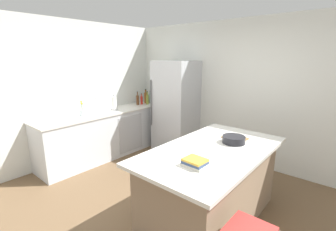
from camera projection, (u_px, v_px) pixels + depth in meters
name	position (u px, v px, depth m)	size (l,w,h in m)	color
ground_plane	(158.00, 214.00, 3.02)	(7.20, 7.20, 0.00)	brown
wall_rear	(240.00, 93.00, 4.37)	(6.00, 0.10, 2.60)	silver
wall_left	(57.00, 94.00, 4.25)	(0.10, 6.00, 2.60)	silver
counter_run_left	(107.00, 133.00, 4.77)	(0.68, 2.72, 0.90)	silver
kitchen_island	(211.00, 184.00, 2.85)	(1.07, 1.93, 0.91)	#8E755B
refrigerator	(176.00, 107.00, 4.93)	(0.80, 0.71, 1.87)	#B7BABF
sink_faucet	(96.00, 105.00, 4.53)	(0.15, 0.05, 0.30)	silver
flower_vase	(82.00, 112.00, 4.27)	(0.10, 0.10, 0.28)	silver
paper_towel_roll	(114.00, 103.00, 4.76)	(0.14, 0.14, 0.31)	gray
gin_bottle	(151.00, 98.00, 5.56)	(0.08, 0.08, 0.27)	#8CB79E
whiskey_bottle	(146.00, 97.00, 5.51)	(0.08, 0.08, 0.32)	brown
olive_oil_bottle	(147.00, 99.00, 5.36)	(0.06, 0.06, 0.29)	olive
hot_sauce_bottle	(142.00, 100.00, 5.36)	(0.05, 0.05, 0.24)	red
syrup_bottle	(138.00, 100.00, 5.30)	(0.06, 0.06, 0.29)	#5B3319
cookbook_stack	(195.00, 162.00, 2.31)	(0.23, 0.19, 0.07)	silver
mixing_bowl	(234.00, 140.00, 2.93)	(0.28, 0.28, 0.09)	black
cutting_board	(235.00, 138.00, 3.09)	(0.31, 0.24, 0.02)	#9E7042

